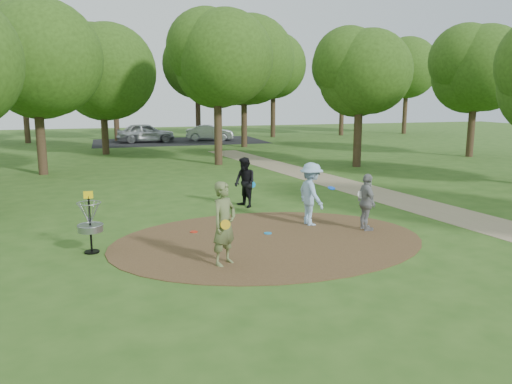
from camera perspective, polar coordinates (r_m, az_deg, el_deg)
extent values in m
plane|color=#2D5119|center=(13.35, 1.50, -5.58)|extent=(100.00, 100.00, 0.00)
cylinder|color=#47301C|center=(13.34, 1.51, -5.54)|extent=(8.40, 8.40, 0.02)
cube|color=#8C7A5B|center=(18.04, 19.39, -1.81)|extent=(7.55, 39.89, 0.01)
cube|color=black|center=(42.74, -8.74, 5.75)|extent=(14.00, 8.00, 0.01)
imported|color=#5F6B3E|center=(11.27, -3.66, -3.64)|extent=(0.84, 0.79, 1.93)
cylinder|color=gold|center=(10.99, -3.51, -3.74)|extent=(0.22, 0.08, 0.22)
imported|color=#95BADE|center=(14.81, 6.32, -0.24)|extent=(0.80, 1.27, 1.88)
cylinder|color=blue|center=(14.99, 8.62, 0.45)|extent=(0.27, 0.27, 0.08)
imported|color=black|center=(17.14, -1.29, 1.10)|extent=(0.89, 1.01, 1.73)
cylinder|color=#0C8BD2|center=(17.27, -0.42, 0.85)|extent=(0.23, 0.09, 0.22)
imported|color=gray|center=(14.49, 12.52, -1.17)|extent=(0.46, 0.99, 1.64)
cylinder|color=white|center=(14.41, 11.85, -0.28)|extent=(0.23, 0.12, 0.22)
cylinder|color=#187FC2|center=(13.95, 1.35, -4.72)|extent=(0.22, 0.22, 0.02)
cylinder|color=red|center=(14.19, -7.11, -4.53)|extent=(0.22, 0.22, 0.02)
imported|color=#A6AAAE|center=(42.20, -12.49, 6.63)|extent=(4.71, 2.03, 1.59)
imported|color=#9CA0A3|center=(43.15, -5.28, 6.75)|extent=(4.23, 2.44, 1.32)
cylinder|color=black|center=(12.83, -18.41, -3.71)|extent=(0.05, 0.05, 1.35)
cylinder|color=black|center=(13.00, -18.24, -6.51)|extent=(0.36, 0.36, 0.04)
cylinder|color=gray|center=(12.84, -18.40, -3.95)|extent=(0.60, 0.60, 0.16)
torus|color=gray|center=(12.82, -18.42, -3.60)|extent=(0.63, 0.63, 0.03)
torus|color=gray|center=(12.70, -18.57, -1.20)|extent=(0.58, 0.58, 0.02)
cube|color=yellow|center=(12.66, -18.63, -0.31)|extent=(0.22, 0.02, 0.18)
cylinder|color=#332316|center=(26.37, -23.41, 5.94)|extent=(0.44, 0.44, 3.80)
sphere|color=#274312|center=(26.34, -23.98, 13.33)|extent=(5.48, 5.48, 5.48)
cylinder|color=#332316|center=(27.85, -4.36, 7.42)|extent=(0.44, 0.44, 4.18)
sphere|color=#274312|center=(27.86, -4.46, 14.64)|extent=(5.15, 5.15, 5.15)
cylinder|color=#332316|center=(27.51, 11.55, 6.59)|extent=(0.44, 0.44, 3.61)
sphere|color=#274312|center=(27.46, 11.80, 12.88)|extent=(4.41, 4.41, 4.41)
cylinder|color=#332316|center=(34.20, -16.91, 7.00)|extent=(0.44, 0.44, 3.42)
sphere|color=#274312|center=(34.16, -17.23, 12.67)|extent=(6.09, 6.09, 6.09)
cylinder|color=#332316|center=(37.54, -1.37, 8.51)|extent=(0.44, 0.44, 4.37)
sphere|color=#274312|center=(37.58, -1.40, 14.56)|extent=(6.47, 6.47, 6.47)
cylinder|color=#332316|center=(34.25, 23.40, 6.90)|extent=(0.44, 0.44, 3.80)
sphere|color=#274312|center=(34.22, 23.83, 12.48)|extent=(5.23, 5.23, 5.23)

